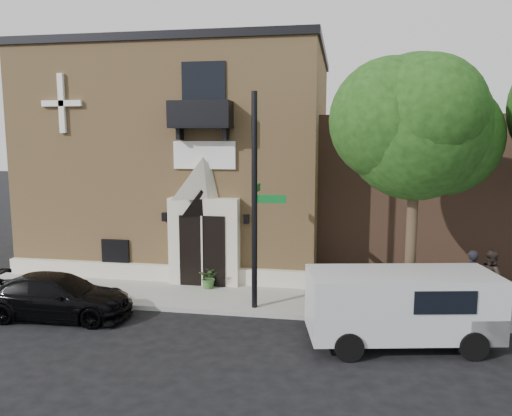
{
  "coord_description": "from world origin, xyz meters",
  "views": [
    {
      "loc": [
        3.94,
        -14.61,
        5.53
      ],
      "look_at": [
        1.06,
        2.0,
        3.14
      ],
      "focal_mm": 35.0,
      "sensor_mm": 36.0,
      "label": 1
    }
  ],
  "objects_px": {
    "black_sedan": "(58,296)",
    "dumpster": "(424,292)",
    "street_sign": "(255,202)",
    "pedestrian_far": "(491,278)",
    "pedestrian_near": "(471,278)",
    "fire_hydrant": "(384,306)",
    "cargo_van": "(408,305)"
  },
  "relations": [
    {
      "from": "street_sign",
      "to": "fire_hydrant",
      "type": "bearing_deg",
      "value": -4.34
    },
    {
      "from": "pedestrian_near",
      "to": "pedestrian_far",
      "type": "bearing_deg",
      "value": 167.44
    },
    {
      "from": "street_sign",
      "to": "pedestrian_far",
      "type": "xyz_separation_m",
      "value": [
        7.43,
        1.41,
        -2.48
      ]
    },
    {
      "from": "pedestrian_near",
      "to": "pedestrian_far",
      "type": "xyz_separation_m",
      "value": [
        0.65,
        0.14,
        0.0
      ]
    },
    {
      "from": "black_sedan",
      "to": "cargo_van",
      "type": "bearing_deg",
      "value": -94.71
    },
    {
      "from": "pedestrian_near",
      "to": "street_sign",
      "type": "bearing_deg",
      "value": -14.4
    },
    {
      "from": "pedestrian_near",
      "to": "pedestrian_far",
      "type": "height_order",
      "value": "pedestrian_far"
    },
    {
      "from": "street_sign",
      "to": "fire_hydrant",
      "type": "height_order",
      "value": "street_sign"
    },
    {
      "from": "black_sedan",
      "to": "pedestrian_far",
      "type": "relative_size",
      "value": 2.51
    },
    {
      "from": "black_sedan",
      "to": "dumpster",
      "type": "distance_m",
      "value": 11.28
    },
    {
      "from": "cargo_van",
      "to": "pedestrian_far",
      "type": "xyz_separation_m",
      "value": [
        2.98,
        3.29,
        -0.05
      ]
    },
    {
      "from": "black_sedan",
      "to": "street_sign",
      "type": "height_order",
      "value": "street_sign"
    },
    {
      "from": "black_sedan",
      "to": "fire_hydrant",
      "type": "distance_m",
      "value": 9.98
    },
    {
      "from": "street_sign",
      "to": "pedestrian_far",
      "type": "height_order",
      "value": "street_sign"
    },
    {
      "from": "cargo_van",
      "to": "black_sedan",
      "type": "bearing_deg",
      "value": 167.09
    },
    {
      "from": "street_sign",
      "to": "dumpster",
      "type": "relative_size",
      "value": 3.09
    },
    {
      "from": "street_sign",
      "to": "dumpster",
      "type": "height_order",
      "value": "street_sign"
    },
    {
      "from": "pedestrian_far",
      "to": "black_sedan",
      "type": "bearing_deg",
      "value": 87.78
    },
    {
      "from": "fire_hydrant",
      "to": "pedestrian_near",
      "type": "bearing_deg",
      "value": 29.7
    },
    {
      "from": "fire_hydrant",
      "to": "pedestrian_near",
      "type": "xyz_separation_m",
      "value": [
        2.8,
        1.59,
        0.54
      ]
    },
    {
      "from": "pedestrian_far",
      "to": "cargo_van",
      "type": "bearing_deg",
      "value": 123.2
    },
    {
      "from": "fire_hydrant",
      "to": "dumpster",
      "type": "bearing_deg",
      "value": 26.3
    },
    {
      "from": "street_sign",
      "to": "pedestrian_near",
      "type": "xyz_separation_m",
      "value": [
        6.78,
        1.26,
        -2.49
      ]
    },
    {
      "from": "street_sign",
      "to": "pedestrian_near",
      "type": "bearing_deg",
      "value": 10.98
    },
    {
      "from": "black_sedan",
      "to": "street_sign",
      "type": "distance_m",
      "value": 6.77
    },
    {
      "from": "black_sedan",
      "to": "dumpster",
      "type": "xyz_separation_m",
      "value": [
        11.13,
        1.82,
        0.17
      ]
    },
    {
      "from": "black_sedan",
      "to": "pedestrian_near",
      "type": "height_order",
      "value": "pedestrian_near"
    },
    {
      "from": "cargo_van",
      "to": "street_sign",
      "type": "height_order",
      "value": "street_sign"
    },
    {
      "from": "street_sign",
      "to": "fire_hydrant",
      "type": "relative_size",
      "value": 8.89
    },
    {
      "from": "pedestrian_near",
      "to": "dumpster",
      "type": "bearing_deg",
      "value": 7.23
    },
    {
      "from": "pedestrian_near",
      "to": "pedestrian_far",
      "type": "relative_size",
      "value": 1.0
    },
    {
      "from": "pedestrian_far",
      "to": "dumpster",
      "type": "bearing_deg",
      "value": 102.3
    }
  ]
}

